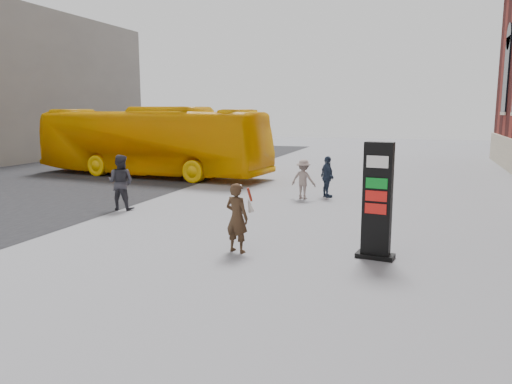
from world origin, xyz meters
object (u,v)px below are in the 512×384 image
(pedestrian_a, at_px, (121,182))
(pedestrian_b, at_px, (303,179))
(info_pylon, at_px, (377,201))
(bus, at_px, (151,142))
(woman, at_px, (237,217))
(pedestrian_c, at_px, (327,177))

(pedestrian_a, xyz_separation_m, pedestrian_b, (5.47, 4.01, -0.19))
(info_pylon, height_order, pedestrian_a, info_pylon)
(info_pylon, xyz_separation_m, pedestrian_a, (-8.80, 3.07, -0.39))
(bus, xyz_separation_m, pedestrian_b, (8.99, -4.18, -1.01))
(woman, xyz_separation_m, pedestrian_c, (0.70, 8.21, -0.06))
(pedestrian_b, xyz_separation_m, pedestrian_c, (0.81, 0.60, 0.05))
(info_pylon, height_order, bus, bus)
(bus, bearing_deg, pedestrian_a, -150.01)
(info_pylon, distance_m, woman, 3.30)
(pedestrian_a, height_order, pedestrian_c, pedestrian_a)
(woman, distance_m, pedestrian_b, 7.61)
(info_pylon, distance_m, pedestrian_b, 7.85)
(woman, distance_m, pedestrian_a, 6.64)
(pedestrian_a, bearing_deg, woman, 142.87)
(bus, distance_m, pedestrian_c, 10.48)
(woman, relative_size, pedestrian_c, 1.05)
(bus, relative_size, pedestrian_b, 8.36)
(pedestrian_c, bearing_deg, bus, 33.33)
(info_pylon, bearing_deg, pedestrian_b, 122.92)
(bus, bearing_deg, pedestrian_b, -108.21)
(pedestrian_c, bearing_deg, pedestrian_b, 89.64)
(woman, height_order, pedestrian_a, pedestrian_a)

